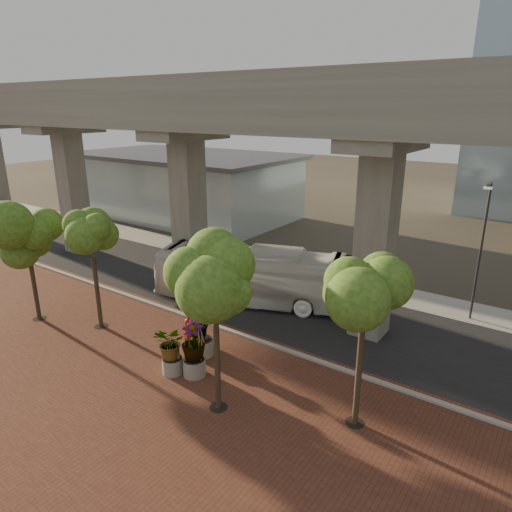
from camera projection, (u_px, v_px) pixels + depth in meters
The scene contains 18 objects.
ground at pixel (249, 317), 24.74m from camera, with size 160.00×160.00×0.00m, color #373128.
brick_plaza at pixel (133, 387), 18.52m from camera, with size 70.00×13.00×0.06m, color brown.
asphalt_road at pixel (269, 304), 26.29m from camera, with size 90.00×8.00×0.04m, color black.
curb_strip at pixel (225, 330), 23.16m from camera, with size 70.00×0.25×0.16m, color #A19F96.
far_sidewalk at pixel (314, 276), 30.55m from camera, with size 90.00×3.00×0.06m, color #A19F96.
transit_viaduct at pixel (270, 178), 24.01m from camera, with size 72.00×5.60×12.40m.
station_pavilion at pixel (183, 184), 47.11m from camera, with size 23.00×13.00×6.30m.
transit_bus at pixel (255, 277), 26.06m from camera, with size 2.71×11.55×3.22m, color silver.
fire_hydrant at pixel (189, 328), 22.14m from camera, with size 0.58×0.52×1.16m.
planter_front at pixel (171, 345), 19.06m from camera, with size 1.96×1.96×2.16m.
planter_right at pixel (193, 343), 18.83m from camera, with size 2.34×2.34×2.50m.
planter_left at pixel (201, 325), 20.39m from camera, with size 2.25×2.25×2.47m.
street_tree_far_west at pixel (27, 240), 23.04m from camera, with size 3.91×3.91×6.18m.
street_tree_near_west at pixel (91, 239), 22.08m from camera, with size 3.17×3.17×6.18m.
street_tree_near_east at pixel (215, 286), 15.66m from camera, with size 3.59×3.59×6.60m.
street_tree_far_east at pixel (364, 304), 14.91m from camera, with size 3.37×3.37×6.23m.
streetlamp_west at pixel (187, 188), 33.22m from camera, with size 0.44×1.29×8.90m.
streetlamp_east at pixel (482, 243), 23.05m from camera, with size 0.36×1.06×7.32m.
Camera 1 is at (13.29, -18.12, 10.87)m, focal length 32.00 mm.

